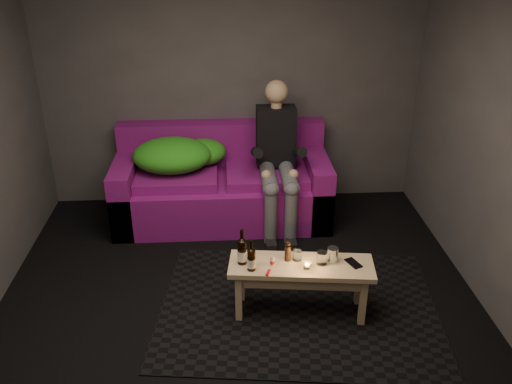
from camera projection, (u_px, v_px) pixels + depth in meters
floor at (241, 324)px, 4.26m from camera, size 4.50×4.50×0.00m
room at (236, 105)px, 3.95m from camera, size 4.50×4.50×4.50m
rug at (298, 307)px, 4.45m from camera, size 2.42×1.88×0.01m
sofa at (222, 186)px, 5.73m from camera, size 2.20×0.99×0.95m
green_blanket at (177, 155)px, 5.54m from camera, size 0.97×0.66×0.33m
person at (277, 154)px, 5.42m from camera, size 0.40×0.91×1.47m
coffee_table at (301, 273)px, 4.24m from camera, size 1.16×0.49×0.46m
beer_bottle_a at (242, 251)px, 4.17m from camera, size 0.08×0.08×0.30m
beer_bottle_b at (251, 259)px, 4.09m from camera, size 0.07×0.07×0.26m
salt_shaker at (272, 261)px, 4.17m from camera, size 0.04×0.04×0.08m
pepper_mill at (288, 253)px, 4.22m from camera, size 0.05×0.05×0.13m
tumbler_back at (297, 255)px, 4.23m from camera, size 0.08×0.08×0.08m
tealight at (307, 266)px, 4.14m from camera, size 0.06×0.06×0.05m
tumbler_front at (322, 258)px, 4.18m from camera, size 0.10×0.10×0.10m
steel_cup at (333, 254)px, 4.22m from camera, size 0.10×0.10×0.12m
smartphone at (353, 263)px, 4.20m from camera, size 0.13×0.17×0.01m
red_lighter at (268, 273)px, 4.09m from camera, size 0.05×0.08×0.01m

